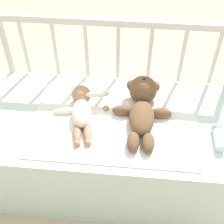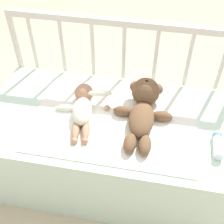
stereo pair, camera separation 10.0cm
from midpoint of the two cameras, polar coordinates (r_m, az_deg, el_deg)
The scene contains 7 objects.
ground_plane at distance 1.99m, azimuth 1.48°, elevation -11.07°, with size 12.00×12.00×0.00m, color #C6B293.
crib_mattress at distance 1.79m, azimuth 1.63°, elevation -6.80°, with size 1.31×0.66×0.49m.
crib_rail at distance 1.79m, azimuth 3.76°, elevation 9.37°, with size 1.31×0.04×0.86m.
blanket at distance 1.60m, azimuth 2.23°, elevation -1.69°, with size 0.83×0.56×0.01m.
teddy_bear at distance 1.60m, azimuth 7.54°, elevation 0.90°, with size 0.31×0.46×0.15m.
baby at distance 1.61m, azimuth -3.62°, elevation 0.84°, with size 0.29×0.37×0.10m.
baby_bottle at distance 1.57m, azimuth 20.54°, elevation -5.57°, with size 0.05×0.16×0.05m.
Camera 2 is at (0.20, -1.08, 1.66)m, focal length 50.00 mm.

